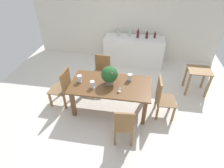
# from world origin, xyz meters

# --- Properties ---
(ground_plane) EXTENTS (7.04, 7.04, 0.00)m
(ground_plane) POSITION_xyz_m (0.00, 0.00, 0.00)
(ground_plane) COLOR silver
(back_wall) EXTENTS (6.40, 0.10, 2.60)m
(back_wall) POSITION_xyz_m (0.00, 2.60, 1.30)
(back_wall) COLOR silver
(back_wall) RESTS_ON ground
(dining_table) EXTENTS (1.87, 0.98, 0.75)m
(dining_table) POSITION_xyz_m (0.00, -0.30, 0.64)
(dining_table) COLOR brown
(dining_table) RESTS_ON ground
(chair_foot_end) EXTENTS (0.47, 0.50, 1.00)m
(chair_foot_end) POSITION_xyz_m (1.20, -0.30, 0.55)
(chair_foot_end) COLOR brown
(chair_foot_end) RESTS_ON ground
(chair_near_right) EXTENTS (0.45, 0.47, 0.94)m
(chair_near_right) POSITION_xyz_m (0.43, -1.26, 0.51)
(chair_near_right) COLOR brown
(chair_near_right) RESTS_ON ground
(chair_far_left) EXTENTS (0.49, 0.46, 0.93)m
(chair_far_left) POSITION_xyz_m (-0.42, 0.66, 0.52)
(chair_far_left) COLOR brown
(chair_far_left) RESTS_ON ground
(chair_head_end) EXTENTS (0.49, 0.49, 1.00)m
(chair_head_end) POSITION_xyz_m (-1.19, -0.31, 0.55)
(chair_head_end) COLOR brown
(chair_head_end) RESTS_ON ground
(flower_centerpiece) EXTENTS (0.38, 0.38, 0.44)m
(flower_centerpiece) POSITION_xyz_m (-0.03, -0.26, 0.98)
(flower_centerpiece) COLOR gray
(flower_centerpiece) RESTS_ON dining_table
(crystal_vase_left) EXTENTS (0.11, 0.11, 0.17)m
(crystal_vase_left) POSITION_xyz_m (-0.38, -0.48, 0.85)
(crystal_vase_left) COLOR silver
(crystal_vase_left) RESTS_ON dining_table
(crystal_vase_center_near) EXTENTS (0.12, 0.12, 0.17)m
(crystal_vase_center_near) POSITION_xyz_m (0.42, -0.06, 0.85)
(crystal_vase_center_near) COLOR silver
(crystal_vase_center_near) RESTS_ON dining_table
(crystal_vase_right) EXTENTS (0.12, 0.12, 0.18)m
(crystal_vase_right) POSITION_xyz_m (-0.73, -0.32, 0.86)
(crystal_vase_right) COLOR silver
(crystal_vase_right) RESTS_ON dining_table
(wine_glass) EXTENTS (0.07, 0.07, 0.14)m
(wine_glass) POSITION_xyz_m (0.24, -0.52, 0.85)
(wine_glass) COLOR silver
(wine_glass) RESTS_ON dining_table
(kitchen_counter) EXTENTS (1.95, 0.69, 0.97)m
(kitchen_counter) POSITION_xyz_m (0.39, 2.05, 0.48)
(kitchen_counter) COLOR white
(kitchen_counter) RESTS_ON ground
(wine_bottle_green) EXTENTS (0.07, 0.07, 0.28)m
(wine_bottle_green) POSITION_xyz_m (0.21, 2.16, 1.08)
(wine_bottle_green) COLOR #B2BFB7
(wine_bottle_green) RESTS_ON kitchen_counter
(wine_bottle_tall) EXTENTS (0.08, 0.08, 0.28)m
(wine_bottle_tall) POSITION_xyz_m (-0.16, 2.13, 1.08)
(wine_bottle_tall) COLOR #B2BFB7
(wine_bottle_tall) RESTS_ON kitchen_counter
(wine_bottle_amber) EXTENTS (0.08, 0.08, 0.25)m
(wine_bottle_amber) POSITION_xyz_m (0.77, 2.07, 1.07)
(wine_bottle_amber) COLOR #511E28
(wine_bottle_amber) RESTS_ON kitchen_counter
(wine_bottle_clear) EXTENTS (0.08, 0.08, 0.30)m
(wine_bottle_clear) POSITION_xyz_m (0.49, 2.08, 1.09)
(wine_bottle_clear) COLOR #511E28
(wine_bottle_clear) RESTS_ON kitchen_counter
(wine_bottle_dark) EXTENTS (0.07, 0.07, 0.22)m
(wine_bottle_dark) POSITION_xyz_m (1.03, 2.15, 1.05)
(wine_bottle_dark) COLOR #511E28
(wine_bottle_dark) RESTS_ON kitchen_counter
(side_table) EXTENTS (0.59, 0.52, 0.72)m
(side_table) POSITION_xyz_m (2.21, 0.77, 0.54)
(side_table) COLOR olive
(side_table) RESTS_ON ground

